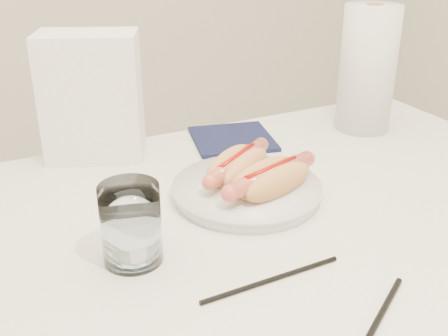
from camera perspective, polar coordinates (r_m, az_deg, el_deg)
name	(u,v)px	position (r m, az deg, el deg)	size (l,w,h in m)	color
table	(248,263)	(0.83, 2.49, -9.78)	(1.20, 0.80, 0.75)	white
plate	(247,192)	(0.88, 2.35, -2.49)	(0.23, 0.23, 0.02)	white
hotdog_left	(237,166)	(0.89, 1.38, 0.21)	(0.15, 0.13, 0.05)	#ECA15E
hotdog_right	(271,179)	(0.85, 4.83, -1.15)	(0.17, 0.11, 0.05)	#E4A059
water_glass	(131,224)	(0.71, -9.56, -5.72)	(0.08, 0.08, 0.11)	white
chopstick_near	(272,279)	(0.69, 4.93, -11.36)	(0.01, 0.01, 0.19)	black
napkin_box	(92,97)	(1.01, -13.46, 7.10)	(0.17, 0.09, 0.23)	white
navy_napkin	(232,139)	(1.09, 0.88, 3.03)	(0.15, 0.15, 0.01)	#111637
paper_towel_roll	(368,69)	(1.16, 14.57, 9.85)	(0.11, 0.11, 0.25)	silver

